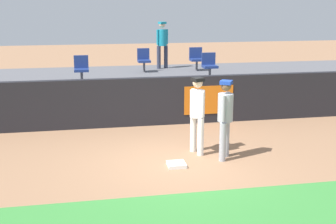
# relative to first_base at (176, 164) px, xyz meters

# --- Properties ---
(ground_plane) EXTENTS (60.00, 60.00, 0.00)m
(ground_plane) POSITION_rel_first_base_xyz_m (0.08, 0.13, -0.04)
(ground_plane) COLOR #936B4C
(first_base) EXTENTS (0.40, 0.40, 0.08)m
(first_base) POSITION_rel_first_base_xyz_m (0.00, 0.00, 0.00)
(first_base) COLOR white
(first_base) RESTS_ON ground_plane
(player_fielder_home) EXTENTS (0.44, 0.60, 1.84)m
(player_fielder_home) POSITION_rel_first_base_xyz_m (0.66, 0.79, 1.03)
(player_fielder_home) COLOR white
(player_fielder_home) RESTS_ON ground_plane
(player_runner_visitor) EXTENTS (0.48, 0.48, 1.84)m
(player_runner_visitor) POSITION_rel_first_base_xyz_m (1.19, 0.28, 1.03)
(player_runner_visitor) COLOR #9EA3AD
(player_runner_visitor) RESTS_ON ground_plane
(field_wall) EXTENTS (18.00, 0.26, 1.42)m
(field_wall) POSITION_rel_first_base_xyz_m (0.09, 3.52, 0.67)
(field_wall) COLOR black
(field_wall) RESTS_ON ground_plane
(bleacher_platform) EXTENTS (18.00, 4.80, 1.09)m
(bleacher_platform) POSITION_rel_first_base_xyz_m (0.08, 6.09, 0.51)
(bleacher_platform) COLOR #59595E
(bleacher_platform) RESTS_ON ground_plane
(seat_front_right) EXTENTS (0.46, 0.44, 0.84)m
(seat_front_right) POSITION_rel_first_base_xyz_m (2.15, 4.96, 1.52)
(seat_front_right) COLOR #4C4C51
(seat_front_right) RESTS_ON bleacher_platform
(seat_back_right) EXTENTS (0.48, 0.44, 0.84)m
(seat_back_right) POSITION_rel_first_base_xyz_m (2.16, 6.76, 1.52)
(seat_back_right) COLOR #4C4C51
(seat_back_right) RESTS_ON bleacher_platform
(seat_front_left) EXTENTS (0.45, 0.44, 0.84)m
(seat_front_left) POSITION_rel_first_base_xyz_m (-2.00, 4.96, 1.52)
(seat_front_left) COLOR #4C4C51
(seat_front_left) RESTS_ON bleacher_platform
(seat_back_center) EXTENTS (0.44, 0.44, 0.84)m
(seat_back_center) POSITION_rel_first_base_xyz_m (0.21, 6.76, 1.52)
(seat_back_center) COLOR #4C4C51
(seat_back_center) RESTS_ON bleacher_platform
(spectator_hooded) EXTENTS (0.46, 0.43, 1.75)m
(spectator_hooded) POSITION_rel_first_base_xyz_m (1.02, 7.51, 2.06)
(spectator_hooded) COLOR #33384C
(spectator_hooded) RESTS_ON bleacher_platform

